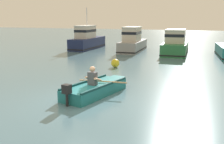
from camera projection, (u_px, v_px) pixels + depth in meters
name	position (u px, v px, depth m)	size (l,w,h in m)	color
ground_plane	(84.00, 101.00, 9.90)	(120.00, 120.00, 0.00)	slate
rowboat_with_person	(96.00, 88.00, 10.67)	(2.07, 3.71, 1.19)	#1E727A
moored_boat_navy	(87.00, 40.00, 26.21)	(1.79, 5.69, 4.02)	#19234C
moored_boat_grey	(133.00, 42.00, 24.36)	(2.03, 5.53, 2.25)	gray
moored_boat_green	(175.00, 45.00, 22.66)	(2.28, 5.95, 2.10)	#287042
mooring_buoy	(115.00, 63.00, 16.53)	(0.52, 0.52, 0.52)	yellow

